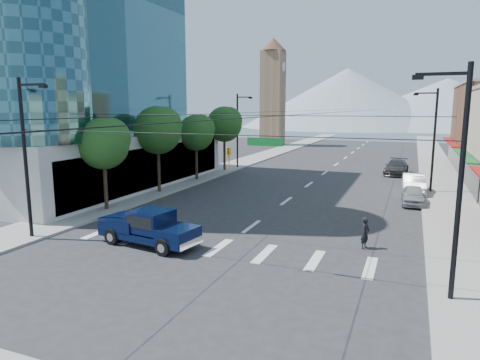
{
  "coord_description": "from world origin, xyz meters",
  "views": [
    {
      "loc": [
        9.05,
        -18.38,
        7.42
      ],
      "look_at": [
        -0.62,
        5.61,
        3.0
      ],
      "focal_mm": 32.0,
      "sensor_mm": 36.0,
      "label": 1
    }
  ],
  "objects_px": {
    "pickup_truck": "(149,227)",
    "pedestrian": "(365,233)",
    "parked_car_near": "(413,195)",
    "parked_car_mid": "(414,184)",
    "parked_car_far": "(396,167)"
  },
  "relations": [
    {
      "from": "pickup_truck",
      "to": "parked_car_far",
      "type": "relative_size",
      "value": 1.07
    },
    {
      "from": "parked_car_near",
      "to": "parked_car_mid",
      "type": "height_order",
      "value": "parked_car_mid"
    },
    {
      "from": "pedestrian",
      "to": "parked_car_far",
      "type": "bearing_deg",
      "value": 14.66
    },
    {
      "from": "parked_car_mid",
      "to": "parked_car_near",
      "type": "bearing_deg",
      "value": -93.04
    },
    {
      "from": "pedestrian",
      "to": "parked_car_near",
      "type": "xyz_separation_m",
      "value": [
        2.35,
        12.16,
        -0.13
      ]
    },
    {
      "from": "parked_car_near",
      "to": "parked_car_far",
      "type": "xyz_separation_m",
      "value": [
        -1.8,
        15.39,
        0.1
      ]
    },
    {
      "from": "pickup_truck",
      "to": "parked_car_mid",
      "type": "xyz_separation_m",
      "value": [
        13.33,
        20.57,
        -0.18
      ]
    },
    {
      "from": "pickup_truck",
      "to": "parked_car_far",
      "type": "bearing_deg",
      "value": 78.3
    },
    {
      "from": "parked_car_far",
      "to": "parked_car_near",
      "type": "bearing_deg",
      "value": -79.6
    },
    {
      "from": "pedestrian",
      "to": "parked_car_mid",
      "type": "distance_m",
      "value": 16.94
    },
    {
      "from": "pedestrian",
      "to": "parked_car_mid",
      "type": "relative_size",
      "value": 0.34
    },
    {
      "from": "parked_car_near",
      "to": "parked_car_mid",
      "type": "xyz_separation_m",
      "value": [
        0.0,
        4.62,
        0.12
      ]
    },
    {
      "from": "parked_car_near",
      "to": "parked_car_far",
      "type": "bearing_deg",
      "value": 94.44
    },
    {
      "from": "pickup_truck",
      "to": "pedestrian",
      "type": "xyz_separation_m",
      "value": [
        10.98,
        3.79,
        -0.17
      ]
    },
    {
      "from": "pickup_truck",
      "to": "parked_car_near",
      "type": "relative_size",
      "value": 1.43
    }
  ]
}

